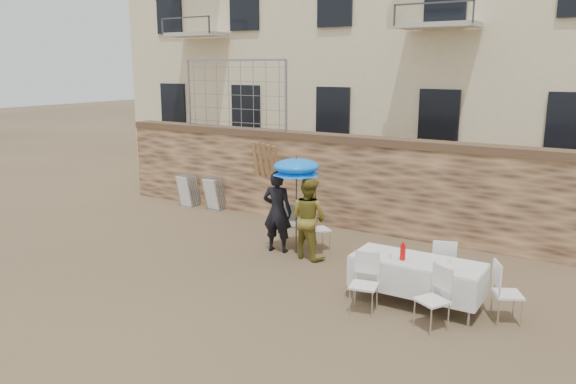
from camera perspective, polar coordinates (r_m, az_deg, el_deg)
The scene contains 17 objects.
ground at distance 10.11m, azimuth -8.67°, elevation -9.85°, with size 80.00×80.00×0.00m, color brown.
stone_wall at distance 13.80m, azimuth 4.73°, elevation 1.14°, with size 13.00×0.50×2.20m, color #8F6847.
chain_link_fence at distance 15.14m, azimuth -5.43°, elevation 9.78°, with size 3.20×0.06×1.80m, color gray, non-canonical shape.
man_suit at distance 11.76m, azimuth -1.08°, elevation -2.00°, with size 0.64×0.42×1.74m, color black.
woman_dress at distance 11.39m, azimuth 2.09°, elevation -2.65°, with size 0.82×0.64×1.68m, color #AC9C34.
umbrella at distance 11.43m, azimuth 0.85°, elevation 2.30°, with size 0.99×0.99×1.90m.
couple_chair_left at distance 12.31m, azimuth 0.32°, elevation -3.21°, with size 0.48×0.48×0.96m, color white, non-canonical shape.
couple_chair_right at distance 11.97m, azimuth 3.18°, elevation -3.69°, with size 0.48×0.48×0.96m, color white, non-canonical shape.
banquet_table at distance 9.43m, azimuth 13.01°, elevation -6.95°, with size 2.10×0.85×0.78m.
soda_bottle at distance 9.30m, azimuth 11.59°, elevation -6.03°, with size 0.09×0.09×0.26m, color red.
table_chair_front_left at distance 9.06m, azimuth 7.72°, elevation -9.25°, with size 0.48×0.48×0.96m, color white, non-canonical shape.
table_chair_front_right at distance 8.71m, azimuth 14.44°, elevation -10.47°, with size 0.48×0.48×0.96m, color white, non-canonical shape.
table_chair_back at distance 10.18m, azimuth 15.49°, elevation -7.11°, with size 0.48×0.48×0.96m, color white, non-canonical shape.
table_chair_side at distance 9.30m, azimuth 21.41°, elevation -9.47°, with size 0.48×0.48×0.96m, color white, non-canonical shape.
chair_stack_left at distance 16.08m, azimuth -9.60°, elevation 0.33°, with size 0.46×0.55×0.92m, color white, non-canonical shape.
chair_stack_right at distance 15.51m, azimuth -7.10°, elevation -0.05°, with size 0.46×0.47×0.92m, color white, non-canonical shape.
wood_planks at distance 14.52m, azimuth -2.05°, elevation 1.35°, with size 0.70×0.20×2.00m, color #A37749, non-canonical shape.
Camera 1 is at (6.14, -7.05, 3.84)m, focal length 35.00 mm.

